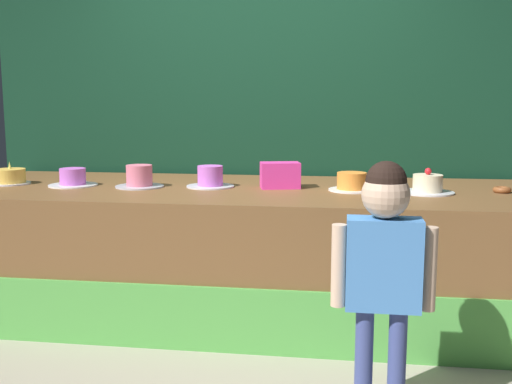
{
  "coord_description": "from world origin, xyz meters",
  "views": [
    {
      "loc": [
        0.63,
        -3.15,
        1.4
      ],
      "look_at": [
        0.11,
        0.41,
        0.85
      ],
      "focal_mm": 41.99,
      "sensor_mm": 36.0,
      "label": 1
    }
  ],
  "objects_px": {
    "child_figure": "(384,256)",
    "cake_right": "(352,182)",
    "cake_far_left": "(10,177)",
    "cake_center_left": "(139,178)",
    "cake_left": "(73,179)",
    "pink_box": "(280,175)",
    "donut": "(502,190)",
    "cake_center_right": "(210,178)",
    "cake_far_right": "(428,185)"
  },
  "relations": [
    {
      "from": "cake_far_right",
      "to": "donut",
      "type": "bearing_deg",
      "value": 10.79
    },
    {
      "from": "pink_box",
      "to": "cake_far_right",
      "type": "distance_m",
      "value": 0.93
    },
    {
      "from": "cake_center_left",
      "to": "cake_far_right",
      "type": "height_order",
      "value": "cake_far_right"
    },
    {
      "from": "cake_far_right",
      "to": "cake_right",
      "type": "bearing_deg",
      "value": 175.1
    },
    {
      "from": "cake_center_left",
      "to": "cake_right",
      "type": "relative_size",
      "value": 1.09
    },
    {
      "from": "cake_center_left",
      "to": "donut",
      "type": "bearing_deg",
      "value": 2.18
    },
    {
      "from": "cake_left",
      "to": "cake_far_right",
      "type": "bearing_deg",
      "value": 0.2
    },
    {
      "from": "cake_far_left",
      "to": "cake_center_left",
      "type": "height_order",
      "value": "cake_far_left"
    },
    {
      "from": "cake_right",
      "to": "cake_far_right",
      "type": "relative_size",
      "value": 0.9
    },
    {
      "from": "cake_left",
      "to": "cake_center_right",
      "type": "height_order",
      "value": "cake_center_right"
    },
    {
      "from": "cake_right",
      "to": "donut",
      "type": "bearing_deg",
      "value": 3.01
    },
    {
      "from": "cake_left",
      "to": "pink_box",
      "type": "bearing_deg",
      "value": 3.94
    },
    {
      "from": "child_figure",
      "to": "cake_center_right",
      "type": "distance_m",
      "value": 1.66
    },
    {
      "from": "donut",
      "to": "cake_center_left",
      "type": "xyz_separation_m",
      "value": [
        -2.3,
        -0.09,
        0.05
      ]
    },
    {
      "from": "donut",
      "to": "cake_far_left",
      "type": "xyz_separation_m",
      "value": [
        -3.23,
        -0.07,
        0.03
      ]
    },
    {
      "from": "child_figure",
      "to": "cake_right",
      "type": "bearing_deg",
      "value": 95.53
    },
    {
      "from": "pink_box",
      "to": "cake_center_left",
      "type": "height_order",
      "value": "pink_box"
    },
    {
      "from": "cake_right",
      "to": "cake_far_right",
      "type": "height_order",
      "value": "cake_far_right"
    },
    {
      "from": "child_figure",
      "to": "cake_center_left",
      "type": "xyz_separation_m",
      "value": [
        -1.5,
        1.22,
        0.16
      ]
    },
    {
      "from": "pink_box",
      "to": "cake_far_right",
      "type": "height_order",
      "value": "pink_box"
    },
    {
      "from": "donut",
      "to": "cake_far_right",
      "type": "relative_size",
      "value": 0.34
    },
    {
      "from": "pink_box",
      "to": "donut",
      "type": "relative_size",
      "value": 2.28
    },
    {
      "from": "cake_far_left",
      "to": "donut",
      "type": "bearing_deg",
      "value": 1.33
    },
    {
      "from": "cake_left",
      "to": "cake_right",
      "type": "height_order",
      "value": "cake_left"
    },
    {
      "from": "cake_left",
      "to": "cake_center_left",
      "type": "height_order",
      "value": "cake_center_left"
    },
    {
      "from": "pink_box",
      "to": "cake_far_left",
      "type": "relative_size",
      "value": 0.95
    },
    {
      "from": "donut",
      "to": "cake_far_left",
      "type": "relative_size",
      "value": 0.42
    },
    {
      "from": "donut",
      "to": "child_figure",
      "type": "bearing_deg",
      "value": -121.54
    },
    {
      "from": "cake_center_right",
      "to": "pink_box",
      "type": "bearing_deg",
      "value": 2.01
    },
    {
      "from": "cake_far_left",
      "to": "cake_far_right",
      "type": "height_order",
      "value": "same"
    },
    {
      "from": "pink_box",
      "to": "donut",
      "type": "xyz_separation_m",
      "value": [
        1.38,
        0.0,
        -0.07
      ]
    },
    {
      "from": "donut",
      "to": "cake_center_right",
      "type": "xyz_separation_m",
      "value": [
        -1.84,
        -0.02,
        0.04
      ]
    },
    {
      "from": "cake_right",
      "to": "cake_far_right",
      "type": "xyz_separation_m",
      "value": [
        0.46,
        -0.04,
        -0.0
      ]
    },
    {
      "from": "cake_center_right",
      "to": "cake_right",
      "type": "height_order",
      "value": "cake_center_right"
    },
    {
      "from": "child_figure",
      "to": "cake_far_left",
      "type": "xyz_separation_m",
      "value": [
        -2.43,
        1.23,
        0.14
      ]
    },
    {
      "from": "cake_left",
      "to": "cake_center_left",
      "type": "xyz_separation_m",
      "value": [
        0.46,
        0.01,
        0.01
      ]
    },
    {
      "from": "donut",
      "to": "cake_far_left",
      "type": "height_order",
      "value": "cake_far_left"
    },
    {
      "from": "child_figure",
      "to": "pink_box",
      "type": "xyz_separation_m",
      "value": [
        -0.58,
        1.3,
        0.18
      ]
    },
    {
      "from": "child_figure",
      "to": "cake_right",
      "type": "relative_size",
      "value": 3.95
    },
    {
      "from": "donut",
      "to": "cake_center_left",
      "type": "relative_size",
      "value": 0.35
    },
    {
      "from": "donut",
      "to": "cake_right",
      "type": "relative_size",
      "value": 0.38
    },
    {
      "from": "cake_far_left",
      "to": "cake_center_right",
      "type": "height_order",
      "value": "cake_far_left"
    },
    {
      "from": "cake_far_left",
      "to": "cake_center_left",
      "type": "relative_size",
      "value": 0.83
    },
    {
      "from": "child_figure",
      "to": "cake_center_right",
      "type": "xyz_separation_m",
      "value": [
        -1.04,
        1.29,
        0.15
      ]
    },
    {
      "from": "pink_box",
      "to": "cake_center_left",
      "type": "bearing_deg",
      "value": -174.59
    },
    {
      "from": "child_figure",
      "to": "pink_box",
      "type": "height_order",
      "value": "child_figure"
    },
    {
      "from": "child_figure",
      "to": "pink_box",
      "type": "bearing_deg",
      "value": 114.08
    },
    {
      "from": "cake_left",
      "to": "cake_center_left",
      "type": "bearing_deg",
      "value": 0.99
    },
    {
      "from": "pink_box",
      "to": "donut",
      "type": "bearing_deg",
      "value": 0.02
    },
    {
      "from": "pink_box",
      "to": "cake_left",
      "type": "distance_m",
      "value": 1.39
    }
  ]
}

